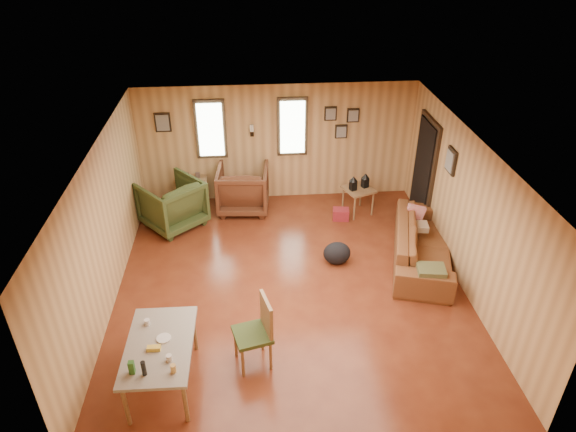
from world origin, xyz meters
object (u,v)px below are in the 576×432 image
recliner_green (172,201)px  end_table (194,186)px  sofa (424,237)px  recliner_brown (243,187)px  dining_table (159,349)px  side_table (359,187)px

recliner_green → end_table: size_ratio=1.48×
sofa → end_table: bearing=75.5°
recliner_brown → dining_table: (-1.05, -4.41, 0.12)m
recliner_green → side_table: size_ratio=1.22×
sofa → recliner_green: 4.64m
recliner_green → side_table: recliner_green is taller
recliner_brown → dining_table: bearing=81.4°
sofa → recliner_brown: (-3.04, 2.02, 0.04)m
sofa → side_table: size_ratio=2.80×
sofa → recliner_brown: size_ratio=2.34×
recliner_brown → sofa: bearing=151.2°
recliner_green → dining_table: 3.92m
sofa → recliner_green: recliner_green is taller
sofa → dining_table: size_ratio=1.74×
recliner_green → end_table: (0.34, 0.86, -0.13)m
side_table → dining_table: (-3.31, -4.07, 0.05)m
side_table → sofa: bearing=-65.1°
sofa → recliner_brown: 3.65m
recliner_brown → end_table: (-1.00, 0.35, -0.12)m
dining_table → side_table: bearing=51.9°
sofa → end_table: (-4.05, 2.38, -0.07)m
recliner_brown → dining_table: 4.54m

